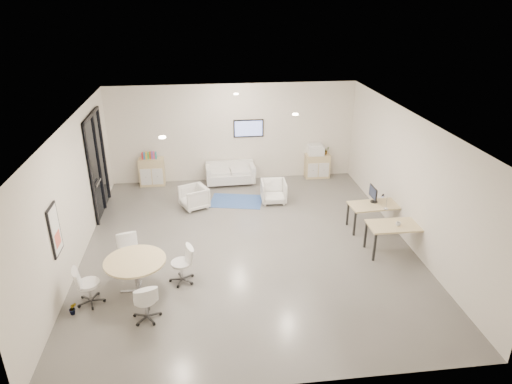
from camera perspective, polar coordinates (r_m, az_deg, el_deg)
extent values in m
cube|color=#595651|center=(11.74, -0.99, -8.32)|extent=(8.00, 9.00, 0.80)
cube|color=white|center=(10.20, -1.15, 11.10)|extent=(8.00, 9.00, 0.80)
cube|color=beige|center=(15.42, -2.98, 7.80)|extent=(8.00, 0.80, 3.20)
cube|color=beige|center=(6.63, 3.54, -16.02)|extent=(8.00, 0.80, 3.20)
cube|color=beige|center=(11.29, -23.87, -0.42)|extent=(0.80, 9.00, 3.20)
cube|color=beige|center=(12.05, 20.25, 1.65)|extent=(0.80, 9.00, 3.20)
cube|color=black|center=(13.49, -19.23, 3.31)|extent=(0.02, 1.90, 2.85)
cube|color=black|center=(13.09, -19.96, 8.99)|extent=(0.06, 1.90, 0.08)
cube|color=black|center=(12.65, -19.90, 1.88)|extent=(0.06, 0.08, 2.85)
cube|color=black|center=(14.32, -18.48, 4.58)|extent=(0.06, 0.08, 2.85)
cube|color=black|center=(13.62, -19.03, 3.53)|extent=(0.06, 0.07, 2.85)
cube|color=#B2B2B7|center=(13.19, -19.12, 1.12)|extent=(0.04, 0.60, 0.05)
cube|color=black|center=(9.80, -23.86, -4.38)|extent=(0.04, 0.54, 1.04)
cube|color=white|center=(9.79, -23.74, -4.38)|extent=(0.01, 0.46, 0.96)
cube|color=#E3604D|center=(9.88, -23.53, -5.40)|extent=(0.01, 0.32, 0.30)
cube|color=black|center=(15.01, -0.94, 7.97)|extent=(0.98, 0.05, 0.58)
cube|color=#8093DE|center=(14.98, -0.93, 7.94)|extent=(0.90, 0.01, 0.50)
cylinder|color=#FFEAC6|center=(9.32, -11.63, 6.72)|extent=(0.14, 0.14, 0.03)
cylinder|color=#FFEAC6|center=(10.95, 4.94, 9.65)|extent=(0.14, 0.14, 0.03)
cylinder|color=#FFEAC6|center=(13.20, -2.50, 12.14)|extent=(0.14, 0.14, 0.03)
cube|color=tan|center=(15.25, -12.87, 2.48)|extent=(0.81, 0.40, 0.91)
cube|color=silver|center=(15.11, -13.60, 1.83)|extent=(0.34, 0.02, 0.54)
cube|color=silver|center=(15.07, -12.20, 1.91)|extent=(0.34, 0.02, 0.54)
cube|color=tan|center=(15.65, 7.65, 3.27)|extent=(0.82, 0.38, 0.82)
cube|color=silver|center=(15.45, 7.13, 2.70)|extent=(0.34, 0.02, 0.49)
cube|color=silver|center=(15.55, 8.48, 2.75)|extent=(0.34, 0.02, 0.49)
cube|color=red|center=(15.09, -14.01, 4.41)|extent=(0.04, 0.14, 0.22)
cube|color=#337FCC|center=(15.08, -13.78, 4.43)|extent=(0.04, 0.14, 0.22)
cube|color=gold|center=(15.07, -13.56, 4.44)|extent=(0.04, 0.14, 0.22)
cube|color=#4CB24C|center=(15.07, -13.33, 4.46)|extent=(0.04, 0.14, 0.22)
cube|color=#CC6619|center=(15.06, -13.10, 4.47)|extent=(0.04, 0.14, 0.22)
cube|color=purple|center=(15.05, -12.87, 4.48)|extent=(0.04, 0.14, 0.22)
cube|color=#E54C7F|center=(15.05, -12.64, 4.49)|extent=(0.04, 0.14, 0.22)
cube|color=teal|center=(15.04, -12.41, 4.51)|extent=(0.04, 0.14, 0.22)
cube|color=white|center=(15.45, 7.48, 5.21)|extent=(0.55, 0.47, 0.30)
cube|color=white|center=(15.39, 7.52, 5.87)|extent=(0.41, 0.35, 0.07)
cube|color=silver|center=(15.06, -3.23, 1.93)|extent=(1.60, 0.84, 0.30)
cube|color=silver|center=(15.23, -3.34, 3.39)|extent=(1.58, 0.23, 0.30)
cube|color=silver|center=(14.98, -5.99, 2.33)|extent=(0.17, 0.79, 0.59)
cube|color=silver|center=(15.06, -0.52, 2.58)|extent=(0.17, 0.79, 0.59)
cube|color=#314A97|center=(13.86, -2.47, -1.14)|extent=(1.72, 1.33, 0.01)
imported|color=silver|center=(13.41, -7.76, -0.54)|extent=(0.89, 0.91, 0.73)
imported|color=silver|center=(13.66, 2.22, 0.18)|extent=(0.75, 0.71, 0.74)
cube|color=tan|center=(12.38, 14.75, -1.59)|extent=(1.42, 0.78, 0.04)
cube|color=black|center=(12.07, 12.23, -3.90)|extent=(0.05, 0.05, 0.68)
cube|color=black|center=(12.54, 17.78, -3.47)|extent=(0.05, 0.05, 0.68)
cube|color=black|center=(12.57, 11.39, -2.67)|extent=(0.05, 0.05, 0.68)
cube|color=black|center=(13.01, 16.76, -2.30)|extent=(0.05, 0.05, 0.68)
cube|color=tan|center=(11.41, 17.38, -4.00)|extent=(1.45, 0.74, 0.04)
cube|color=black|center=(11.09, 14.59, -6.71)|extent=(0.05, 0.05, 0.71)
cube|color=black|center=(11.62, 20.78, -6.07)|extent=(0.05, 0.05, 0.71)
cube|color=black|center=(11.59, 13.53, -5.19)|extent=(0.05, 0.05, 0.71)
cube|color=black|center=(12.10, 19.50, -4.66)|extent=(0.05, 0.05, 0.71)
cylinder|color=black|center=(12.49, 14.52, -1.17)|extent=(0.20, 0.20, 0.02)
cube|color=black|center=(12.45, 14.58, -0.67)|extent=(0.04, 0.03, 0.24)
cube|color=black|center=(12.37, 14.43, -0.05)|extent=(0.03, 0.50, 0.32)
cylinder|color=tan|center=(9.81, -14.90, -8.34)|extent=(1.27, 1.27, 0.04)
cylinder|color=#B2B2B7|center=(10.02, -14.67, -10.22)|extent=(0.10, 0.10, 0.73)
cube|color=#B2B2B7|center=(10.21, -14.46, -11.86)|extent=(0.74, 0.06, 0.03)
cube|color=#B2B2B7|center=(10.21, -14.46, -11.86)|extent=(0.06, 0.74, 0.03)
imported|color=#3F7F3F|center=(15.54, 8.67, 5.07)|extent=(0.32, 0.34, 0.21)
imported|color=#3F7F3F|center=(9.95, -21.86, -13.71)|extent=(0.19, 0.30, 0.12)
imported|color=white|center=(11.32, 17.37, -3.79)|extent=(0.14, 0.13, 0.12)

